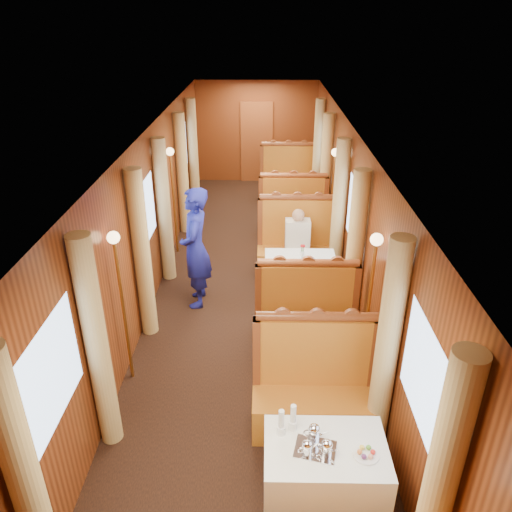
{
  "coord_description": "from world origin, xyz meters",
  "views": [
    {
      "loc": [
        0.21,
        -6.55,
        4.09
      ],
      "look_at": [
        0.1,
        -0.51,
        1.05
      ],
      "focal_mm": 35.0,
      "sensor_mm": 36.0,
      "label": 1
    }
  ],
  "objects_px": {
    "teapot_left": "(307,450)",
    "fruit_plate": "(366,454)",
    "table_near": "(324,477)",
    "banquette_mid_fwd": "(304,316)",
    "passenger": "(298,237)",
    "tea_tray": "(315,449)",
    "rose_vase_mid": "(303,249)",
    "steward": "(196,248)",
    "table_far": "(290,200)",
    "banquette_mid_aft": "(296,249)",
    "banquette_near_aft": "(314,393)",
    "teapot_back": "(314,435)",
    "banquette_far_fwd": "(292,216)",
    "teapot_right": "(327,450)",
    "rose_vase_far": "(291,175)",
    "banquette_far_aft": "(288,183)",
    "table_mid": "(300,281)"
  },
  "relations": [
    {
      "from": "banquette_mid_aft",
      "to": "teapot_left",
      "type": "height_order",
      "value": "banquette_mid_aft"
    },
    {
      "from": "rose_vase_mid",
      "to": "rose_vase_far",
      "type": "height_order",
      "value": "same"
    },
    {
      "from": "rose_vase_mid",
      "to": "passenger",
      "type": "xyz_separation_m",
      "value": [
        -0.02,
        0.83,
        -0.19
      ]
    },
    {
      "from": "banquette_mid_fwd",
      "to": "fruit_plate",
      "type": "distance_m",
      "value": 2.61
    },
    {
      "from": "teapot_left",
      "to": "fruit_plate",
      "type": "distance_m",
      "value": 0.49
    },
    {
      "from": "banquette_far_fwd",
      "to": "rose_vase_far",
      "type": "bearing_deg",
      "value": 89.14
    },
    {
      "from": "banquette_mid_aft",
      "to": "teapot_left",
      "type": "xyz_separation_m",
      "value": [
        -0.17,
        -4.61,
        0.39
      ]
    },
    {
      "from": "banquette_near_aft",
      "to": "table_near",
      "type": "bearing_deg",
      "value": -90.0
    },
    {
      "from": "rose_vase_far",
      "to": "fruit_plate",
      "type": "bearing_deg",
      "value": -87.56
    },
    {
      "from": "table_near",
      "to": "banquette_mid_fwd",
      "type": "bearing_deg",
      "value": 90.0
    },
    {
      "from": "tea_tray",
      "to": "table_near",
      "type": "bearing_deg",
      "value": 21.35
    },
    {
      "from": "tea_tray",
      "to": "fruit_plate",
      "type": "relative_size",
      "value": 1.54
    },
    {
      "from": "banquette_far_fwd",
      "to": "passenger",
      "type": "height_order",
      "value": "banquette_far_fwd"
    },
    {
      "from": "rose_vase_far",
      "to": "steward",
      "type": "relative_size",
      "value": 0.2
    },
    {
      "from": "table_mid",
      "to": "banquette_far_aft",
      "type": "xyz_separation_m",
      "value": [
        0.0,
        4.51,
        0.05
      ]
    },
    {
      "from": "tea_tray",
      "to": "fruit_plate",
      "type": "height_order",
      "value": "fruit_plate"
    },
    {
      "from": "table_near",
      "to": "rose_vase_far",
      "type": "distance_m",
      "value": 7.06
    },
    {
      "from": "teapot_back",
      "to": "fruit_plate",
      "type": "xyz_separation_m",
      "value": [
        0.42,
        -0.15,
        -0.05
      ]
    },
    {
      "from": "fruit_plate",
      "to": "teapot_right",
      "type": "bearing_deg",
      "value": -179.0
    },
    {
      "from": "banquette_mid_fwd",
      "to": "teapot_left",
      "type": "relative_size",
      "value": 8.95
    },
    {
      "from": "banquette_mid_fwd",
      "to": "teapot_left",
      "type": "height_order",
      "value": "banquette_mid_fwd"
    },
    {
      "from": "banquette_far_fwd",
      "to": "tea_tray",
      "type": "height_order",
      "value": "banquette_far_fwd"
    },
    {
      "from": "banquette_near_aft",
      "to": "banquette_far_aft",
      "type": "xyz_separation_m",
      "value": [
        0.0,
        7.0,
        0.0
      ]
    },
    {
      "from": "table_near",
      "to": "teapot_right",
      "type": "bearing_deg",
      "value": -97.01
    },
    {
      "from": "banquette_mid_aft",
      "to": "steward",
      "type": "distance_m",
      "value": 1.92
    },
    {
      "from": "banquette_mid_aft",
      "to": "fruit_plate",
      "type": "distance_m",
      "value": 4.62
    },
    {
      "from": "banquette_mid_aft",
      "to": "rose_vase_mid",
      "type": "relative_size",
      "value": 3.72
    },
    {
      "from": "table_near",
      "to": "teapot_back",
      "type": "bearing_deg",
      "value": 148.59
    },
    {
      "from": "banquette_mid_aft",
      "to": "table_far",
      "type": "distance_m",
      "value": 2.49
    },
    {
      "from": "table_far",
      "to": "passenger",
      "type": "xyz_separation_m",
      "value": [
        -0.0,
        -2.71,
        0.37
      ]
    },
    {
      "from": "rose_vase_mid",
      "to": "steward",
      "type": "bearing_deg",
      "value": 179.11
    },
    {
      "from": "banquette_near_aft",
      "to": "fruit_plate",
      "type": "distance_m",
      "value": 1.2
    },
    {
      "from": "banquette_mid_aft",
      "to": "table_far",
      "type": "relative_size",
      "value": 1.28
    },
    {
      "from": "teapot_left",
      "to": "banquette_near_aft",
      "type": "bearing_deg",
      "value": 62.5
    },
    {
      "from": "table_near",
      "to": "teapot_back",
      "type": "xyz_separation_m",
      "value": [
        -0.1,
        0.06,
        0.44
      ]
    },
    {
      "from": "banquette_far_fwd",
      "to": "rose_vase_mid",
      "type": "bearing_deg",
      "value": -89.57
    },
    {
      "from": "steward",
      "to": "rose_vase_mid",
      "type": "bearing_deg",
      "value": 86.04
    },
    {
      "from": "fruit_plate",
      "to": "table_near",
      "type": "bearing_deg",
      "value": 165.18
    },
    {
      "from": "table_far",
      "to": "rose_vase_mid",
      "type": "relative_size",
      "value": 2.92
    },
    {
      "from": "teapot_back",
      "to": "banquette_far_fwd",
      "type": "bearing_deg",
      "value": 93.74
    },
    {
      "from": "banquette_far_fwd",
      "to": "teapot_right",
      "type": "xyz_separation_m",
      "value": [
        -0.01,
        -6.08,
        0.39
      ]
    },
    {
      "from": "fruit_plate",
      "to": "table_far",
      "type": "bearing_deg",
      "value": 92.58
    },
    {
      "from": "teapot_left",
      "to": "passenger",
      "type": "bearing_deg",
      "value": 69.1
    },
    {
      "from": "passenger",
      "to": "fruit_plate",
      "type": "bearing_deg",
      "value": -85.83
    },
    {
      "from": "teapot_left",
      "to": "passenger",
      "type": "xyz_separation_m",
      "value": [
        0.17,
        4.38,
        -0.07
      ]
    },
    {
      "from": "table_far",
      "to": "fruit_plate",
      "type": "xyz_separation_m",
      "value": [
        0.32,
        -7.08,
        0.39
      ]
    },
    {
      "from": "table_near",
      "to": "banquette_near_aft",
      "type": "height_order",
      "value": "banquette_near_aft"
    },
    {
      "from": "passenger",
      "to": "rose_vase_mid",
      "type": "bearing_deg",
      "value": -88.69
    },
    {
      "from": "tea_tray",
      "to": "rose_vase_mid",
      "type": "bearing_deg",
      "value": 88.09
    },
    {
      "from": "rose_vase_mid",
      "to": "steward",
      "type": "distance_m",
      "value": 1.56
    }
  ]
}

